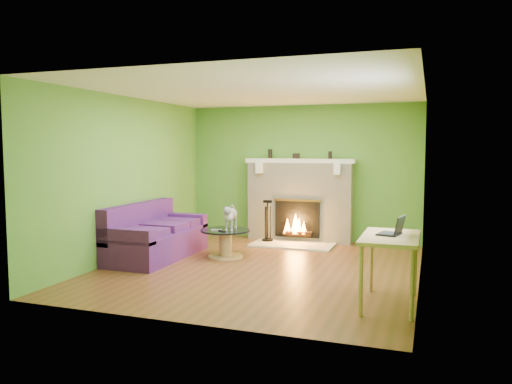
{
  "coord_description": "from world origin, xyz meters",
  "views": [
    {
      "loc": [
        2.36,
        -6.92,
        1.77
      ],
      "look_at": [
        -0.21,
        0.4,
        1.09
      ],
      "focal_mm": 35.0,
      "sensor_mm": 36.0,
      "label": 1
    }
  ],
  "objects_px": {
    "sofa": "(155,237)",
    "desk": "(390,244)",
    "coffee_table": "(225,241)",
    "cat": "(231,217)"
  },
  "relations": [
    {
      "from": "desk",
      "to": "sofa",
      "type": "bearing_deg",
      "value": 161.24
    },
    {
      "from": "sofa",
      "to": "coffee_table",
      "type": "relative_size",
      "value": 2.43
    },
    {
      "from": "coffee_table",
      "to": "desk",
      "type": "relative_size",
      "value": 0.75
    },
    {
      "from": "coffee_table",
      "to": "desk",
      "type": "xyz_separation_m",
      "value": [
        2.73,
        -1.68,
        0.44
      ]
    },
    {
      "from": "sofa",
      "to": "coffee_table",
      "type": "bearing_deg",
      "value": 19.77
    },
    {
      "from": "coffee_table",
      "to": "cat",
      "type": "relative_size",
      "value": 1.23
    },
    {
      "from": "sofa",
      "to": "coffee_table",
      "type": "distance_m",
      "value": 1.15
    },
    {
      "from": "sofa",
      "to": "cat",
      "type": "xyz_separation_m",
      "value": [
        1.16,
        0.44,
        0.32
      ]
    },
    {
      "from": "cat",
      "to": "desk",
      "type": "bearing_deg",
      "value": -43.63
    },
    {
      "from": "sofa",
      "to": "desk",
      "type": "bearing_deg",
      "value": -18.76
    }
  ]
}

